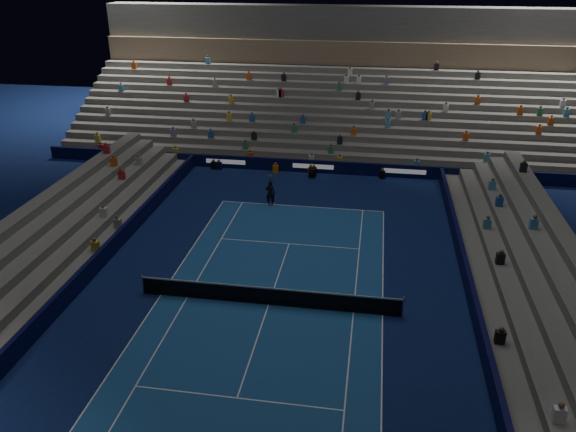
% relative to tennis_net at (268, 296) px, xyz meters
% --- Properties ---
extents(ground, '(90.00, 90.00, 0.00)m').
position_rel_tennis_net_xyz_m(ground, '(0.00, 0.00, -0.50)').
color(ground, '#0B1744').
rests_on(ground, ground).
extents(court_surface, '(10.97, 23.77, 0.01)m').
position_rel_tennis_net_xyz_m(court_surface, '(0.00, 0.00, -0.50)').
color(court_surface, navy).
rests_on(court_surface, ground).
extents(sponsor_barrier_far, '(44.00, 0.25, 1.00)m').
position_rel_tennis_net_xyz_m(sponsor_barrier_far, '(0.00, 18.50, -0.00)').
color(sponsor_barrier_far, black).
rests_on(sponsor_barrier_far, ground).
extents(sponsor_barrier_east, '(0.25, 37.00, 1.00)m').
position_rel_tennis_net_xyz_m(sponsor_barrier_east, '(9.70, 0.00, -0.00)').
color(sponsor_barrier_east, '#080933').
rests_on(sponsor_barrier_east, ground).
extents(sponsor_barrier_west, '(0.25, 37.00, 1.00)m').
position_rel_tennis_net_xyz_m(sponsor_barrier_west, '(-9.70, 0.00, -0.00)').
color(sponsor_barrier_west, black).
rests_on(sponsor_barrier_west, ground).
extents(grandstand_main, '(44.00, 15.20, 11.20)m').
position_rel_tennis_net_xyz_m(grandstand_main, '(0.00, 27.90, 2.87)').
color(grandstand_main, '#60605B').
rests_on(grandstand_main, ground).
extents(grandstand_east, '(5.00, 37.00, 2.50)m').
position_rel_tennis_net_xyz_m(grandstand_east, '(13.17, 0.00, 0.41)').
color(grandstand_east, '#60605C').
rests_on(grandstand_east, ground).
extents(grandstand_west, '(5.00, 37.00, 2.50)m').
position_rel_tennis_net_xyz_m(grandstand_west, '(-13.17, 0.00, 0.41)').
color(grandstand_west, slate).
rests_on(grandstand_west, ground).
extents(tennis_net, '(12.90, 0.10, 1.10)m').
position_rel_tennis_net_xyz_m(tennis_net, '(0.00, 0.00, 0.00)').
color(tennis_net, '#B2B2B7').
rests_on(tennis_net, ground).
extents(tennis_player, '(0.66, 0.43, 1.79)m').
position_rel_tennis_net_xyz_m(tennis_player, '(-2.12, 11.73, 0.39)').
color(tennis_player, black).
rests_on(tennis_player, ground).
extents(broadcast_camera, '(0.52, 0.97, 0.67)m').
position_rel_tennis_net_xyz_m(broadcast_camera, '(0.02, 17.51, -0.16)').
color(broadcast_camera, black).
rests_on(broadcast_camera, ground).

